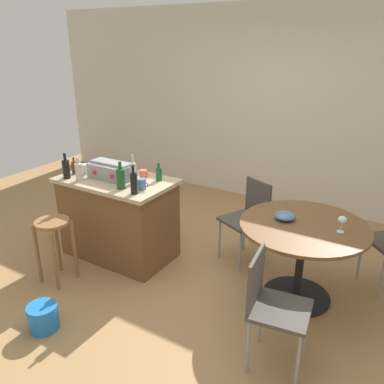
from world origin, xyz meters
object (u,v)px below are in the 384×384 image
object	(u,v)px
bottle_0	(159,174)
bottle_4	(133,173)
cup_0	(99,163)
cup_1	(142,184)
bottle_1	(66,169)
dining_table	(302,242)
folding_chair_left	(249,215)
bottle_3	(134,183)
toolbox	(112,170)
serving_bowl	(285,216)
wooden_stool	(54,238)
kitchen_island	(119,217)
wine_glass	(342,220)
bottle_2	(121,178)
plastic_bucket	(43,317)
cup_3	(144,174)
cup_2	(86,168)
bottle_6	(79,172)
bottle_5	(74,167)
folding_chair_near	(271,302)

from	to	relation	value
bottle_0	bottle_4	xyz separation A→B (m)	(-0.17, -0.20, 0.04)
bottle_4	cup_0	distance (m)	0.72
cup_1	bottle_1	bearing A→B (deg)	-170.54
dining_table	folding_chair_left	distance (m)	0.79
bottle_3	bottle_0	bearing A→B (deg)	92.82
toolbox	serving_bowl	xyz separation A→B (m)	(1.78, 0.24, -0.19)
wooden_stool	serving_bowl	xyz separation A→B (m)	(1.92, 0.95, 0.31)
kitchen_island	cup_1	world-z (taller)	cup_1
wooden_stool	wine_glass	world-z (taller)	wine_glass
bottle_2	bottle_4	distance (m)	0.18
cup_0	dining_table	bearing A→B (deg)	0.62
bottle_3	cup_0	bearing A→B (deg)	153.08
bottle_0	folding_chair_left	bearing A→B (deg)	28.47
toolbox	bottle_2	size ratio (longest dim) A/B	1.74
bottle_1	bottle_4	size ratio (longest dim) A/B	0.91
serving_bowl	plastic_bucket	world-z (taller)	serving_bowl
dining_table	bottle_1	xyz separation A→B (m)	(-2.35, -0.48, 0.41)
cup_3	cup_2	bearing A→B (deg)	-164.71
folding_chair_left	bottle_6	world-z (taller)	bottle_6
wine_glass	bottle_3	bearing A→B (deg)	-164.72
kitchen_island	plastic_bucket	distance (m)	1.32
bottle_0	bottle_6	xyz separation A→B (m)	(-0.69, -0.42, 0.02)
bottle_2	bottle_4	xyz separation A→B (m)	(0.01, 0.18, 0.01)
wooden_stool	bottle_2	size ratio (longest dim) A/B	2.40
wooden_stool	cup_2	size ratio (longest dim) A/B	5.57
wine_glass	bottle_2	bearing A→B (deg)	-167.43
bottle_5	serving_bowl	world-z (taller)	bottle_5
bottle_0	bottle_1	size ratio (longest dim) A/B	0.71
bottle_3	cup_3	distance (m)	0.45
kitchen_island	dining_table	bearing A→B (deg)	7.18
cup_0	serving_bowl	world-z (taller)	cup_0
toolbox	bottle_5	world-z (taller)	bottle_5
kitchen_island	toolbox	xyz separation A→B (m)	(-0.05, 0.01, 0.52)
bottle_1	cup_3	size ratio (longest dim) A/B	2.28
cup_1	serving_bowl	distance (m)	1.36
bottle_5	bottle_6	world-z (taller)	bottle_6
folding_chair_near	bottle_4	xyz separation A→B (m)	(-1.70, 0.61, 0.48)
bottle_2	bottle_3	size ratio (longest dim) A/B	0.97
bottle_0	bottle_6	distance (m)	0.81
cup_2	plastic_bucket	xyz separation A→B (m)	(0.67, -1.25, -0.82)
dining_table	wooden_stool	bearing A→B (deg)	-155.76
toolbox	bottle_4	world-z (taller)	bottle_4
wine_glass	plastic_bucket	world-z (taller)	wine_glass
cup_2	bottle_4	bearing A→B (deg)	0.16
cup_0	bottle_3	bearing A→B (deg)	-26.92
bottle_2	cup_0	size ratio (longest dim) A/B	2.31
folding_chair_left	plastic_bucket	xyz separation A→B (m)	(-0.96, -1.89, -0.41)
bottle_3	cup_3	world-z (taller)	bottle_3
cup_3	cup_0	bearing A→B (deg)	176.03
bottle_2	cup_3	size ratio (longest dim) A/B	2.31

